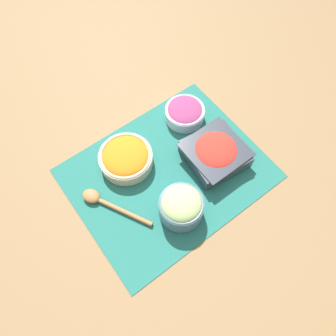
{
  "coord_description": "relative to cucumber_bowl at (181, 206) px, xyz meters",
  "views": [
    {
      "loc": [
        -0.24,
        -0.31,
        0.82
      ],
      "look_at": [
        0.0,
        0.0,
        0.03
      ],
      "focal_mm": 35.0,
      "sensor_mm": 36.0,
      "label": 1
    }
  ],
  "objects": [
    {
      "name": "ground_plane",
      "position": [
        0.04,
        0.11,
        -0.05
      ],
      "size": [
        3.0,
        3.0,
        0.0
      ],
      "primitive_type": "plane",
      "color": "olive"
    },
    {
      "name": "cucumber_bowl",
      "position": [
        0.0,
        0.0,
        0.0
      ],
      "size": [
        0.11,
        0.11,
        0.09
      ],
      "color": "slate",
      "rests_on": "placemat"
    },
    {
      "name": "tomato_bowl",
      "position": [
        0.17,
        0.07,
        -0.01
      ],
      "size": [
        0.17,
        0.17,
        0.06
      ],
      "color": "#333842",
      "rests_on": "placemat"
    },
    {
      "name": "onion_bowl",
      "position": [
        0.19,
        0.23,
        -0.02
      ],
      "size": [
        0.12,
        0.12,
        0.05
      ],
      "color": "silver",
      "rests_on": "placemat"
    },
    {
      "name": "wooden_spoon",
      "position": [
        -0.15,
        0.14,
        -0.04
      ],
      "size": [
        0.12,
        0.19,
        0.02
      ],
      "color": "#9E7042",
      "rests_on": "placemat"
    },
    {
      "name": "placemat",
      "position": [
        0.04,
        0.11,
        -0.05
      ],
      "size": [
        0.52,
        0.41,
        0.0
      ],
      "color": "#236B60",
      "rests_on": "ground_plane"
    },
    {
      "name": "carrot_bowl",
      "position": [
        -0.03,
        0.21,
        -0.02
      ],
      "size": [
        0.15,
        0.15,
        0.05
      ],
      "color": "beige",
      "rests_on": "placemat"
    }
  ]
}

